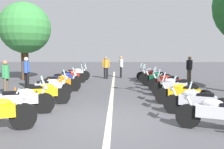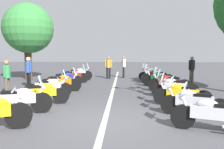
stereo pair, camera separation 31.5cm
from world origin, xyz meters
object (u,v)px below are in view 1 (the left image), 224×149
(motorcycle_left_row_1, at_px, (21,100))
(motorcycle_right_row_2, at_px, (183,93))
(motorcycle_left_row_3, at_px, (49,87))
(bystander_0, at_px, (26,70))
(roadside_tree_0, at_px, (25,28))
(motorcycle_right_row_7, at_px, (150,74))
(motorcycle_left_row_4, at_px, (60,82))
(roadside_tree_1, at_px, (22,25))
(bystander_1, at_px, (189,68))
(traffic_cone_1, at_px, (15,94))
(motorcycle_right_row_1, at_px, (196,101))
(bystander_3, at_px, (121,65))
(motorcycle_right_row_0, at_px, (218,113))
(motorcycle_right_row_3, at_px, (174,86))
(motorcycle_right_row_4, at_px, (168,82))
(motorcycle_right_row_5, at_px, (159,79))
(motorcycle_left_row_6, at_px, (71,76))
(motorcycle_left_row_7, at_px, (76,74))
(motorcycle_left_row_2, at_px, (43,93))
(motorcycle_right_row_6, at_px, (155,76))
(motorcycle_left_row_5, at_px, (63,79))
(bystander_4, at_px, (6,75))

(motorcycle_left_row_1, xyz_separation_m, motorcycle_right_row_2, (1.37, -5.43, -0.01))
(motorcycle_left_row_3, height_order, motorcycle_right_row_2, motorcycle_right_row_2)
(bystander_0, bearing_deg, roadside_tree_0, -120.00)
(motorcycle_right_row_7, distance_m, roadside_tree_0, 9.15)
(motorcycle_left_row_4, bearing_deg, roadside_tree_1, 116.50)
(bystander_1, bearing_deg, traffic_cone_1, 90.06)
(bystander_1, bearing_deg, motorcycle_right_row_1, 131.32)
(traffic_cone_1, height_order, bystander_3, bystander_3)
(motorcycle_left_row_4, relative_size, motorcycle_right_row_0, 1.02)
(motorcycle_right_row_0, height_order, motorcycle_right_row_3, motorcycle_right_row_3)
(motorcycle_right_row_4, relative_size, motorcycle_right_row_5, 1.03)
(bystander_0, height_order, roadside_tree_0, roadside_tree_0)
(motorcycle_right_row_0, bearing_deg, motorcycle_left_row_6, -37.97)
(motorcycle_left_row_1, height_order, bystander_3, bystander_3)
(motorcycle_left_row_4, xyz_separation_m, motorcycle_right_row_4, (0.03, -5.33, 0.01))
(traffic_cone_1, bearing_deg, motorcycle_right_row_1, -106.53)
(motorcycle_right_row_1, height_order, motorcycle_right_row_3, motorcycle_right_row_3)
(traffic_cone_1, xyz_separation_m, roadside_tree_0, (6.84, 2.24, 3.31))
(bystander_0, relative_size, bystander_1, 1.00)
(motorcycle_left_row_4, distance_m, motorcycle_left_row_7, 4.46)
(motorcycle_left_row_2, height_order, roadside_tree_0, roadside_tree_0)
(motorcycle_right_row_3, relative_size, roadside_tree_0, 0.37)
(motorcycle_right_row_6, distance_m, roadside_tree_1, 9.71)
(motorcycle_left_row_5, height_order, roadside_tree_0, roadside_tree_0)
(bystander_4, bearing_deg, motorcycle_left_row_6, -115.84)
(motorcycle_left_row_4, relative_size, bystander_1, 1.22)
(motorcycle_right_row_5, bearing_deg, motorcycle_left_row_3, 56.93)
(motorcycle_left_row_1, height_order, bystander_1, bystander_1)
(motorcycle_left_row_6, distance_m, motorcycle_right_row_2, 7.95)
(motorcycle_left_row_2, xyz_separation_m, motorcycle_right_row_7, (7.31, -5.04, 0.01))
(motorcycle_left_row_6, relative_size, motorcycle_right_row_2, 0.96)
(motorcycle_left_row_4, relative_size, motorcycle_left_row_5, 1.08)
(motorcycle_right_row_2, xyz_separation_m, motorcycle_right_row_4, (2.86, -0.10, 0.02))
(motorcycle_left_row_7, height_order, motorcycle_right_row_7, motorcycle_left_row_7)
(motorcycle_right_row_5, bearing_deg, motorcycle_left_row_7, -1.62)
(motorcycle_left_row_5, bearing_deg, roadside_tree_1, 114.39)
(bystander_3, bearing_deg, bystander_0, -132.66)
(bystander_3, bearing_deg, motorcycle_right_row_6, -55.98)
(traffic_cone_1, bearing_deg, motorcycle_right_row_0, -116.94)
(motorcycle_right_row_7, bearing_deg, bystander_0, 39.85)
(motorcycle_right_row_7, relative_size, bystander_3, 1.17)
(motorcycle_right_row_2, bearing_deg, bystander_4, 2.22)
(motorcycle_right_row_0, height_order, traffic_cone_1, motorcycle_right_row_0)
(motorcycle_right_row_4, bearing_deg, roadside_tree_0, -5.56)
(motorcycle_left_row_7, height_order, bystander_3, bystander_3)
(motorcycle_left_row_7, bearing_deg, motorcycle_right_row_2, -77.16)
(motorcycle_left_row_6, bearing_deg, bystander_4, -138.81)
(motorcycle_left_row_3, xyz_separation_m, motorcycle_right_row_4, (1.47, -5.46, 0.02))
(motorcycle_left_row_4, distance_m, motorcycle_right_row_2, 5.94)
(motorcycle_right_row_3, relative_size, bystander_4, 1.24)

